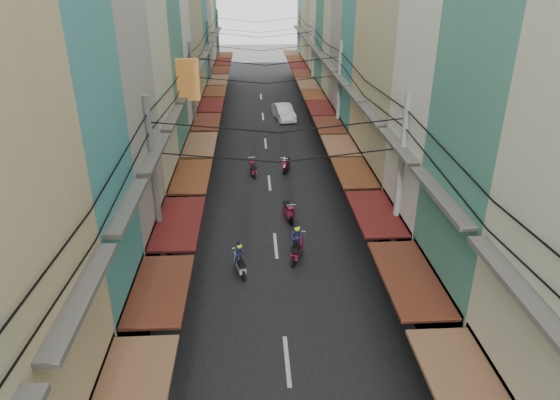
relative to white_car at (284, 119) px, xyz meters
name	(u,v)px	position (x,y,z in m)	size (l,w,h in m)	color
ground	(283,324)	(-1.88, -28.93, 0.00)	(160.00, 160.00, 0.00)	slate
road	(266,152)	(-1.88, -8.93, 0.01)	(10.00, 80.00, 0.02)	black
sidewalk_left	(179,153)	(-8.38, -8.93, 0.03)	(3.00, 80.00, 0.06)	gray
sidewalk_right	(352,150)	(4.62, -8.93, 0.03)	(3.00, 80.00, 0.06)	gray
building_row_left	(133,18)	(-9.80, -12.37, 9.78)	(7.80, 67.67, 23.70)	silver
building_row_right	(396,23)	(6.04, -12.48, 9.41)	(7.80, 68.98, 22.59)	teal
utility_poles	(268,76)	(-1.88, -13.92, 6.59)	(10.20, 66.13, 8.20)	slate
white_car	(284,119)	(0.00, 0.00, 0.00)	(4.81, 1.89, 1.70)	silver
bicycle	(469,352)	(4.63, -30.83, 0.00)	(0.65, 1.73, 1.19)	black
moving_scooters	(257,252)	(-2.81, -24.35, 0.53)	(5.46, 22.97, 1.93)	black
parked_scooters	(395,386)	(1.41, -32.74, 0.48)	(13.33, 11.73, 1.01)	black
pedestrians	(168,332)	(-5.96, -30.42, 1.06)	(12.19, 19.94, 2.24)	black
traffic_sign	(460,299)	(4.09, -30.55, 2.07)	(0.10, 0.62, 2.85)	slate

